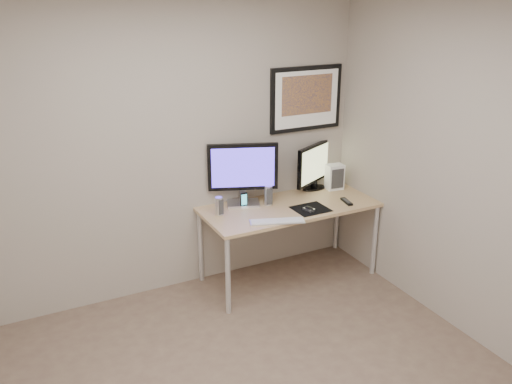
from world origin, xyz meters
The scene contains 13 objects.
room centered at (0.00, 0.45, 1.64)m, with size 3.60×3.60×3.60m.
desk centered at (1.00, 1.35, 0.66)m, with size 1.60×0.70×0.73m.
framed_art centered at (1.35, 1.68, 1.62)m, with size 0.75×0.04×0.60m.
monitor_large centered at (0.64, 1.56, 1.05)m, with size 0.60×0.29×0.57m.
monitor_tv centered at (1.44, 1.62, 0.98)m, with size 0.54×0.30×0.46m.
speaker_left centered at (0.34, 1.44, 0.81)m, with size 0.06×0.06×0.16m, color silver.
speaker_right centered at (0.84, 1.46, 0.82)m, with size 0.07×0.07×0.18m, color silver.
phone_dock centered at (0.61, 1.49, 0.80)m, with size 0.07×0.07×0.14m, color black.
keyboard centered at (0.72, 1.07, 0.74)m, with size 0.46×0.12×0.02m, color silver.
mousepad centered at (1.12, 1.19, 0.73)m, with size 0.30×0.27×0.00m, color black.
mouse centered at (1.09, 1.16, 0.75)m, with size 0.06×0.10×0.03m, color black.
remote centered at (1.51, 1.18, 0.74)m, with size 0.05×0.18×0.02m, color black.
fan_unit centered at (1.62, 1.54, 0.85)m, with size 0.16×0.12×0.25m, color white.
Camera 1 is at (-1.34, -2.59, 2.56)m, focal length 38.00 mm.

